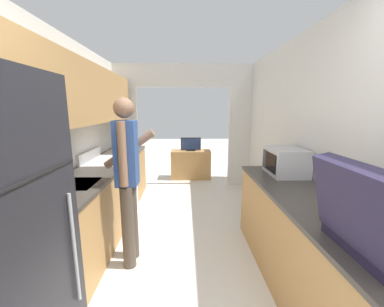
{
  "coord_description": "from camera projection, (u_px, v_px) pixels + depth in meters",
  "views": [
    {
      "loc": [
        0.03,
        -0.6,
        1.64
      ],
      "look_at": [
        0.12,
        2.49,
        1.04
      ],
      "focal_mm": 22.0,
      "sensor_mm": 36.0,
      "label": 1
    }
  ],
  "objects": [
    {
      "name": "wall_far_with_doorway",
      "position": [
        184.0,
        117.0,
        4.81
      ],
      "size": [
        3.19,
        0.06,
        2.5
      ],
      "color": "silver",
      "rests_on": "ground_plane"
    },
    {
      "name": "range_oven",
      "position": [
        112.0,
        188.0,
        3.55
      ],
      "size": [
        0.66,
        0.77,
        1.02
      ],
      "color": "white",
      "rests_on": "ground_plane"
    },
    {
      "name": "wall_right",
      "position": [
        334.0,
        150.0,
        2.19
      ],
      "size": [
        0.06,
        6.64,
        2.5
      ],
      "color": "silver",
      "rests_on": "ground_plane"
    },
    {
      "name": "wall_left",
      "position": [
        56.0,
        122.0,
        2.5
      ],
      "size": [
        0.38,
        6.64,
        2.5
      ],
      "color": "silver",
      "rests_on": "ground_plane"
    },
    {
      "name": "counter_right",
      "position": [
        307.0,
        246.0,
        2.06
      ],
      "size": [
        0.62,
        2.31,
        0.88
      ],
      "color": "#B2844C",
      "rests_on": "ground_plane"
    },
    {
      "name": "tv_cabinet",
      "position": [
        191.0,
        164.0,
        5.55
      ],
      "size": [
        0.92,
        0.42,
        0.67
      ],
      "color": "#B2844C",
      "rests_on": "ground_plane"
    },
    {
      "name": "microwave",
      "position": [
        286.0,
        161.0,
        2.69
      ],
      "size": [
        0.38,
        0.49,
        0.31
      ],
      "color": "#B7B7BC",
      "rests_on": "counter_right"
    },
    {
      "name": "television",
      "position": [
        191.0,
        144.0,
        5.42
      ],
      "size": [
        0.46,
        0.16,
        0.31
      ],
      "color": "black",
      "rests_on": "tv_cabinet"
    },
    {
      "name": "person",
      "position": [
        128.0,
        178.0,
        2.39
      ],
      "size": [
        0.55,
        0.37,
        1.74
      ],
      "rotation": [
        0.0,
        0.0,
        1.58
      ],
      "color": "#4C4238",
      "rests_on": "ground_plane"
    },
    {
      "name": "suitcase",
      "position": [
        379.0,
        226.0,
        1.2
      ],
      "size": [
        0.52,
        0.55,
        0.5
      ],
      "color": "#231E38",
      "rests_on": "counter_right"
    },
    {
      "name": "counter_left",
      "position": [
        102.0,
        198.0,
        3.17
      ],
      "size": [
        0.62,
        3.26,
        0.88
      ],
      "color": "#B2844C",
      "rests_on": "ground_plane"
    }
  ]
}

